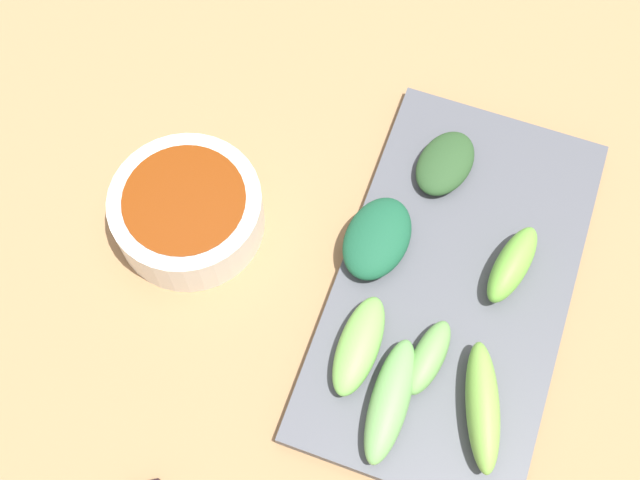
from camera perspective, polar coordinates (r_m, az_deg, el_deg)
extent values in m
cube|color=#967149|center=(0.68, 2.69, -2.63)|extent=(2.10, 2.10, 0.02)
cylinder|color=silver|center=(0.67, -9.23, 1.95)|extent=(0.12, 0.12, 0.04)
cylinder|color=#732D09|center=(0.66, -9.37, 2.38)|extent=(0.10, 0.10, 0.02)
cube|color=#4A4D54|center=(0.66, 9.35, -3.10)|extent=(0.18, 0.33, 0.01)
ellipsoid|color=#67A155|center=(0.61, 4.93, -11.13)|extent=(0.03, 0.10, 0.03)
ellipsoid|color=#185134|center=(0.65, 4.02, 0.12)|extent=(0.06, 0.08, 0.02)
ellipsoid|color=#274823|center=(0.69, 8.75, 5.33)|extent=(0.06, 0.07, 0.02)
ellipsoid|color=#71B54E|center=(0.62, 2.74, -7.39)|extent=(0.03, 0.08, 0.02)
ellipsoid|color=#76AE44|center=(0.62, 11.32, -11.35)|extent=(0.05, 0.10, 0.03)
ellipsoid|color=#6CB43E|center=(0.66, 13.32, -1.67)|extent=(0.04, 0.08, 0.03)
ellipsoid|color=#69A250|center=(0.62, 7.60, -8.14)|extent=(0.03, 0.07, 0.02)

